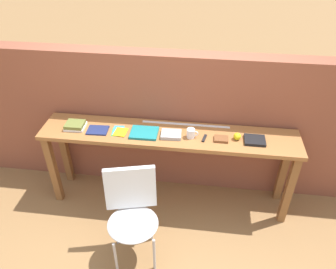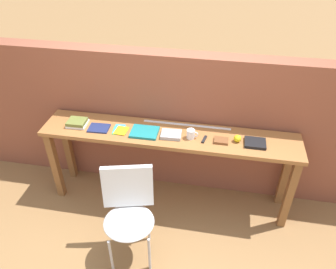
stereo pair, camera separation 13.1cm
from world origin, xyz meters
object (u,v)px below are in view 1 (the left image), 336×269
(book_open_centre, at_px, (144,133))
(book_repair_rightmost, at_px, (255,140))
(pamphlet_pile_colourful, at_px, (119,131))
(book_stack_leftmost, at_px, (75,125))
(leather_journal_brown, at_px, (221,139))
(multitool_folded, at_px, (204,138))
(magazine_cycling, at_px, (98,130))
(sports_ball_small, at_px, (237,136))
(mug, at_px, (191,133))
(chair_white_moulded, at_px, (132,211))

(book_open_centre, bearing_deg, book_repair_rightmost, -0.02)
(pamphlet_pile_colourful, bearing_deg, book_stack_leftmost, 178.01)
(book_stack_leftmost, bearing_deg, leather_journal_brown, -1.03)
(multitool_folded, bearing_deg, magazine_cycling, 179.88)
(magazine_cycling, bearing_deg, book_repair_rightmost, -1.81)
(pamphlet_pile_colourful, height_order, book_repair_rightmost, book_repair_rightmost)
(sports_ball_small, relative_size, book_repair_rightmost, 0.36)
(mug, distance_m, book_repair_rightmost, 0.59)
(leather_journal_brown, height_order, sports_ball_small, sports_ball_small)
(pamphlet_pile_colourful, bearing_deg, multitool_folded, -0.89)
(pamphlet_pile_colourful, distance_m, multitool_folded, 0.82)
(book_stack_leftmost, bearing_deg, mug, -0.83)
(magazine_cycling, distance_m, pamphlet_pile_colourful, 0.21)
(chair_white_moulded, xyz_separation_m, leather_journal_brown, (0.73, 0.65, 0.37))
(chair_white_moulded, bearing_deg, book_stack_leftmost, 135.62)
(book_stack_leftmost, relative_size, multitool_folded, 1.79)
(mug, distance_m, leather_journal_brown, 0.28)
(book_open_centre, relative_size, sports_ball_small, 3.81)
(sports_ball_small, bearing_deg, book_open_centre, -178.61)
(magazine_cycling, xyz_separation_m, sports_ball_small, (1.33, 0.03, 0.03))
(magazine_cycling, bearing_deg, multitool_folded, -2.64)
(pamphlet_pile_colourful, relative_size, multitool_folded, 1.67)
(leather_journal_brown, bearing_deg, book_open_centre, -179.80)
(mug, bearing_deg, magazine_cycling, -179.39)
(pamphlet_pile_colourful, xyz_separation_m, book_open_centre, (0.25, -0.00, 0.01))
(chair_white_moulded, height_order, book_repair_rightmost, book_repair_rightmost)
(leather_journal_brown, bearing_deg, multitool_folded, -178.21)
(book_stack_leftmost, height_order, pamphlet_pile_colourful, book_stack_leftmost)
(chair_white_moulded, relative_size, leather_journal_brown, 6.86)
(mug, xyz_separation_m, sports_ball_small, (0.43, 0.02, -0.01))
(sports_ball_small, bearing_deg, magazine_cycling, -178.72)
(mug, xyz_separation_m, multitool_folded, (0.13, -0.01, -0.04))
(chair_white_moulded, bearing_deg, magazine_cycling, 125.15)
(book_stack_leftmost, height_order, book_open_centre, book_stack_leftmost)
(sports_ball_small, bearing_deg, book_repair_rightmost, -3.86)
(book_open_centre, height_order, book_repair_rightmost, book_repair_rightmost)
(chair_white_moulded, relative_size, mug, 8.10)
(pamphlet_pile_colourful, xyz_separation_m, sports_ball_small, (1.12, 0.02, 0.03))
(chair_white_moulded, xyz_separation_m, mug, (0.45, 0.66, 0.40))
(magazine_cycling, height_order, book_open_centre, book_open_centre)
(pamphlet_pile_colourful, bearing_deg, leather_journal_brown, -0.59)
(magazine_cycling, distance_m, book_open_centre, 0.46)
(magazine_cycling, relative_size, book_repair_rightmost, 1.03)
(book_stack_leftmost, xyz_separation_m, mug, (1.14, -0.02, 0.02))
(book_open_centre, bearing_deg, book_stack_leftmost, 177.93)
(magazine_cycling, bearing_deg, chair_white_moulded, -57.37)
(multitool_folded, distance_m, book_repair_rightmost, 0.46)
(chair_white_moulded, bearing_deg, pamphlet_pile_colourful, 110.66)
(chair_white_moulded, bearing_deg, sports_ball_small, 37.91)
(chair_white_moulded, relative_size, sports_ball_small, 13.03)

